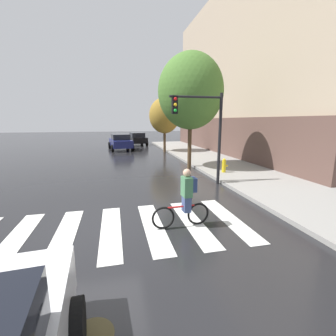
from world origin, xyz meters
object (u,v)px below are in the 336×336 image
(traffic_light_near, at_px, (203,123))
(street_tree_near, at_px, (191,92))
(sedan_far, at_px, (137,138))
(cyclist, at_px, (185,198))
(manhole_cover, at_px, (92,336))
(street_tree_mid, at_px, (164,116))
(fire_hydrant, at_px, (224,165))
(sedan_mid, at_px, (120,142))

(traffic_light_near, distance_m, street_tree_near, 4.26)
(sedan_far, bearing_deg, cyclist, -92.29)
(manhole_cover, relative_size, street_tree_mid, 0.13)
(traffic_light_near, xyz_separation_m, street_tree_mid, (0.74, 11.70, 0.57))
(sedan_far, bearing_deg, street_tree_mid, -76.17)
(street_tree_near, bearing_deg, fire_hydrant, -57.57)
(manhole_cover, bearing_deg, street_tree_mid, 74.73)
(manhole_cover, bearing_deg, cyclist, 52.69)
(street_tree_mid, bearing_deg, sedan_far, 103.83)
(sedan_mid, distance_m, street_tree_near, 12.20)
(fire_hydrant, height_order, street_tree_mid, street_tree_mid)
(sedan_mid, height_order, street_tree_mid, street_tree_mid)
(street_tree_near, bearing_deg, sedan_mid, 109.84)
(fire_hydrant, bearing_deg, manhole_cover, -125.89)
(sedan_far, distance_m, street_tree_mid, 8.25)
(sedan_mid, xyz_separation_m, traffic_light_near, (3.30, -14.70, 2.02))
(manhole_cover, distance_m, cyclist, 3.93)
(traffic_light_near, relative_size, fire_hydrant, 5.38)
(sedan_mid, xyz_separation_m, sedan_far, (2.18, 4.59, -0.06))
(sedan_far, height_order, street_tree_near, street_tree_near)
(fire_hydrant, bearing_deg, sedan_mid, 112.06)
(fire_hydrant, bearing_deg, street_tree_near, 122.43)
(manhole_cover, distance_m, street_tree_near, 12.86)
(fire_hydrant, relative_size, street_tree_near, 0.11)
(cyclist, height_order, fire_hydrant, cyclist)
(fire_hydrant, distance_m, street_tree_near, 4.84)
(traffic_light_near, bearing_deg, street_tree_near, 80.57)
(sedan_far, distance_m, fire_hydrant, 17.86)
(cyclist, xyz_separation_m, traffic_light_near, (2.06, 4.03, 2.02))
(manhole_cover, height_order, street_tree_mid, street_tree_mid)
(cyclist, distance_m, street_tree_mid, 16.18)
(manhole_cover, xyz_separation_m, sedan_far, (3.26, 26.37, 0.78))
(manhole_cover, distance_m, sedan_far, 26.58)
(traffic_light_near, xyz_separation_m, fire_hydrant, (1.97, 1.70, -2.33))
(cyclist, bearing_deg, manhole_cover, -127.31)
(sedan_far, xyz_separation_m, street_tree_mid, (1.87, -7.59, 2.65))
(sedan_far, bearing_deg, traffic_light_near, -86.67)
(cyclist, xyz_separation_m, fire_hydrant, (4.03, 5.73, -0.31))
(manhole_cover, xyz_separation_m, traffic_light_near, (4.38, 7.08, 2.86))
(traffic_light_near, height_order, fire_hydrant, traffic_light_near)
(fire_hydrant, bearing_deg, street_tree_mid, 96.98)
(sedan_mid, bearing_deg, cyclist, -86.20)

